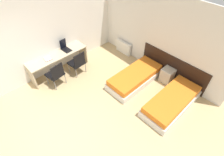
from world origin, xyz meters
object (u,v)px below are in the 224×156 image
bed_near_door (172,102)px  laptop (65,48)px  chair_near_notebook (56,74)px  nightstand (167,75)px  bed_near_window (135,77)px  chair_near_laptop (77,62)px

bed_near_door → laptop: bearing=-162.2°
chair_near_notebook → nightstand: bearing=41.1°
laptop → bed_near_window: bearing=23.7°
bed_near_window → laptop: 2.62m
bed_near_window → bed_near_door: (1.43, 0.00, 0.00)m
bed_near_window → chair_near_notebook: (-1.68, -1.97, 0.29)m
bed_near_door → chair_near_notebook: 3.69m
nightstand → chair_near_laptop: bearing=-140.9°
bed_near_door → chair_near_notebook: chair_near_notebook is taller
bed_near_door → nightstand: nightstand is taller
chair_near_laptop → chair_near_notebook: size_ratio=1.00×
nightstand → chair_near_laptop: size_ratio=0.56×
bed_near_door → chair_near_laptop: (-3.10, -1.13, 0.29)m
bed_near_window → chair_near_laptop: bearing=-146.1°
chair_near_laptop → chair_near_notebook: 0.84m
chair_near_laptop → bed_near_door: bearing=16.8°
nightstand → chair_near_laptop: 3.09m
chair_near_notebook → laptop: size_ratio=2.42×
bed_near_window → chair_near_laptop: size_ratio=2.20×
chair_near_laptop → chair_near_notebook: bearing=-93.2°
nightstand → laptop: bearing=-146.1°
bed_near_window → laptop: size_ratio=5.32×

